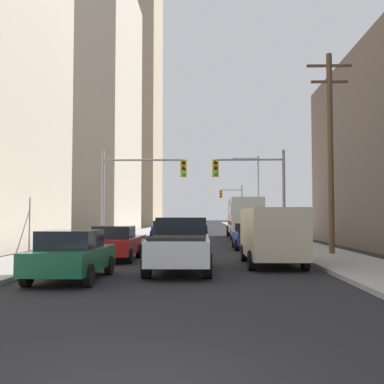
{
  "coord_description": "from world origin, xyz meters",
  "views": [
    {
      "loc": [
        0.82,
        -5.1,
        1.96
      ],
      "look_at": [
        0.0,
        21.31,
        3.33
      ],
      "focal_mm": 43.25,
      "sensor_mm": 36.0,
      "label": 1
    }
  ],
  "objects_px": {
    "sedan_black": "(199,226)",
    "traffic_signal_far_right": "(232,200)",
    "cargo_van_beige": "(271,233)",
    "sedan_navy": "(162,229)",
    "sedan_green": "(72,255)",
    "sedan_red": "(115,243)",
    "city_bus": "(244,216)",
    "traffic_signal_near_right": "(252,181)",
    "pickup_truck_white": "(180,245)",
    "traffic_signal_near_left": "(140,181)",
    "sedan_blue": "(250,236)"
  },
  "relations": [
    {
      "from": "pickup_truck_white",
      "to": "traffic_signal_near_right",
      "type": "height_order",
      "value": "traffic_signal_near_right"
    },
    {
      "from": "traffic_signal_near_right",
      "to": "city_bus",
      "type": "bearing_deg",
      "value": 87.83
    },
    {
      "from": "sedan_black",
      "to": "traffic_signal_far_right",
      "type": "distance_m",
      "value": 10.68
    },
    {
      "from": "sedan_navy",
      "to": "sedan_black",
      "type": "distance_m",
      "value": 9.94
    },
    {
      "from": "traffic_signal_far_right",
      "to": "sedan_red",
      "type": "bearing_deg",
      "value": -100.32
    },
    {
      "from": "sedan_green",
      "to": "sedan_red",
      "type": "relative_size",
      "value": 1.0
    },
    {
      "from": "sedan_red",
      "to": "traffic_signal_far_right",
      "type": "bearing_deg",
      "value": 79.68
    },
    {
      "from": "sedan_red",
      "to": "sedan_black",
      "type": "distance_m",
      "value": 31.93
    },
    {
      "from": "sedan_black",
      "to": "traffic_signal_near_left",
      "type": "relative_size",
      "value": 0.71
    },
    {
      "from": "sedan_green",
      "to": "sedan_red",
      "type": "distance_m",
      "value": 6.22
    },
    {
      "from": "city_bus",
      "to": "sedan_black",
      "type": "height_order",
      "value": "city_bus"
    },
    {
      "from": "pickup_truck_white",
      "to": "sedan_red",
      "type": "distance_m",
      "value": 4.92
    },
    {
      "from": "cargo_van_beige",
      "to": "pickup_truck_white",
      "type": "bearing_deg",
      "value": -149.94
    },
    {
      "from": "sedan_green",
      "to": "sedan_navy",
      "type": "xyz_separation_m",
      "value": [
        0.06,
        28.58,
        0.0
      ]
    },
    {
      "from": "cargo_van_beige",
      "to": "sedan_navy",
      "type": "height_order",
      "value": "cargo_van_beige"
    },
    {
      "from": "traffic_signal_near_right",
      "to": "traffic_signal_far_right",
      "type": "xyz_separation_m",
      "value": [
        0.64,
        33.02,
        -0.07
      ]
    },
    {
      "from": "sedan_blue",
      "to": "sedan_black",
      "type": "height_order",
      "value": "same"
    },
    {
      "from": "sedan_blue",
      "to": "sedan_navy",
      "type": "relative_size",
      "value": 0.99
    },
    {
      "from": "sedan_blue",
      "to": "sedan_black",
      "type": "bearing_deg",
      "value": 97.88
    },
    {
      "from": "pickup_truck_white",
      "to": "sedan_red",
      "type": "xyz_separation_m",
      "value": [
        -3.1,
        3.82,
        -0.16
      ]
    },
    {
      "from": "cargo_van_beige",
      "to": "sedan_red",
      "type": "relative_size",
      "value": 1.24
    },
    {
      "from": "city_bus",
      "to": "sedan_green",
      "type": "relative_size",
      "value": 2.74
    },
    {
      "from": "sedan_black",
      "to": "pickup_truck_white",
      "type": "bearing_deg",
      "value": -90.12
    },
    {
      "from": "sedan_black",
      "to": "traffic_signal_far_right",
      "type": "height_order",
      "value": "traffic_signal_far_right"
    },
    {
      "from": "city_bus",
      "to": "traffic_signal_far_right",
      "type": "height_order",
      "value": "traffic_signal_far_right"
    },
    {
      "from": "sedan_blue",
      "to": "traffic_signal_near_left",
      "type": "relative_size",
      "value": 0.71
    },
    {
      "from": "sedan_navy",
      "to": "sedan_black",
      "type": "relative_size",
      "value": 1.01
    },
    {
      "from": "sedan_blue",
      "to": "traffic_signal_far_right",
      "type": "xyz_separation_m",
      "value": [
        0.89,
        33.8,
        3.24
      ]
    },
    {
      "from": "sedan_green",
      "to": "sedan_black",
      "type": "relative_size",
      "value": 0.99
    },
    {
      "from": "traffic_signal_far_right",
      "to": "sedan_green",
      "type": "bearing_deg",
      "value": -99.09
    },
    {
      "from": "sedan_black",
      "to": "traffic_signal_near_left",
      "type": "height_order",
      "value": "traffic_signal_near_left"
    },
    {
      "from": "pickup_truck_white",
      "to": "sedan_red",
      "type": "relative_size",
      "value": 1.28
    },
    {
      "from": "sedan_black",
      "to": "traffic_signal_far_right",
      "type": "bearing_deg",
      "value": 65.04
    },
    {
      "from": "city_bus",
      "to": "sedan_navy",
      "type": "height_order",
      "value": "city_bus"
    },
    {
      "from": "sedan_green",
      "to": "sedan_blue",
      "type": "height_order",
      "value": "same"
    },
    {
      "from": "cargo_van_beige",
      "to": "traffic_signal_near_right",
      "type": "bearing_deg",
      "value": 88.63
    },
    {
      "from": "cargo_van_beige",
      "to": "sedan_navy",
      "type": "relative_size",
      "value": 1.23
    },
    {
      "from": "traffic_signal_near_right",
      "to": "traffic_signal_near_left",
      "type": "bearing_deg",
      "value": 180.0
    },
    {
      "from": "pickup_truck_white",
      "to": "sedan_navy",
      "type": "distance_m",
      "value": 26.38
    },
    {
      "from": "sedan_navy",
      "to": "sedan_red",
      "type": "bearing_deg",
      "value": -89.93
    },
    {
      "from": "sedan_green",
      "to": "traffic_signal_near_right",
      "type": "relative_size",
      "value": 0.7
    },
    {
      "from": "sedan_green",
      "to": "traffic_signal_near_left",
      "type": "height_order",
      "value": "traffic_signal_near_left"
    },
    {
      "from": "city_bus",
      "to": "pickup_truck_white",
      "type": "bearing_deg",
      "value": -99.88
    },
    {
      "from": "cargo_van_beige",
      "to": "traffic_signal_near_left",
      "type": "relative_size",
      "value": 0.87
    },
    {
      "from": "pickup_truck_white",
      "to": "sedan_navy",
      "type": "xyz_separation_m",
      "value": [
        -3.13,
        26.19,
        -0.16
      ]
    },
    {
      "from": "sedan_red",
      "to": "sedan_black",
      "type": "xyz_separation_m",
      "value": [
        3.18,
        31.78,
        0.0
      ]
    },
    {
      "from": "pickup_truck_white",
      "to": "sedan_black",
      "type": "bearing_deg",
      "value": 89.88
    },
    {
      "from": "city_bus",
      "to": "traffic_signal_near_left",
      "type": "relative_size",
      "value": 1.92
    },
    {
      "from": "sedan_blue",
      "to": "sedan_navy",
      "type": "bearing_deg",
      "value": 113.53
    },
    {
      "from": "sedan_green",
      "to": "sedan_blue",
      "type": "bearing_deg",
      "value": 63.57
    }
  ]
}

